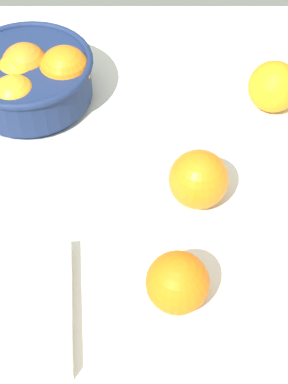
{
  "coord_description": "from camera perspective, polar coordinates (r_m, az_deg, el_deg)",
  "views": [
    {
      "loc": [
        2.36,
        -54.76,
        68.74
      ],
      "look_at": [
        2.23,
        -2.62,
        4.71
      ],
      "focal_mm": 54.62,
      "sensor_mm": 36.0,
      "label": 1
    }
  ],
  "objects": [
    {
      "name": "loose_orange_2",
      "position": [
        1.01,
        12.66,
        9.99
      ],
      "size": [
        8.62,
        8.62,
        8.62
      ],
      "primitive_type": "sphere",
      "color": "orange",
      "rests_on": "ground_plane"
    },
    {
      "name": "loose_orange_3",
      "position": [
        0.85,
        5.46,
        1.03
      ],
      "size": [
        8.79,
        8.79,
        8.79
      ],
      "primitive_type": "sphere",
      "color": "orange",
      "rests_on": "ground_plane"
    },
    {
      "name": "fruit_bowl",
      "position": [
        1.01,
        -10.95,
        10.86
      ],
      "size": [
        22.43,
        22.43,
        10.8
      ],
      "color": "navy",
      "rests_on": "ground_plane"
    },
    {
      "name": "ground_plane",
      "position": [
        0.89,
        -1.43,
        -1.21
      ],
      "size": [
        120.47,
        100.82,
        3.0
      ],
      "primitive_type": "cube",
      "color": "silver"
    },
    {
      "name": "loose_orange_4",
      "position": [
        0.75,
        3.37,
        -8.83
      ],
      "size": [
        8.21,
        8.21,
        8.21
      ],
      "primitive_type": "sphere",
      "color": "orange",
      "rests_on": "ground_plane"
    }
  ]
}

